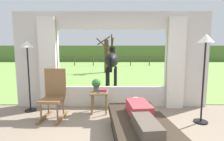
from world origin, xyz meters
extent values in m
cube|color=beige|center=(-2.02, 2.26, 1.27)|extent=(1.15, 0.12, 2.55)
cube|color=beige|center=(2.02, 2.26, 1.27)|extent=(1.15, 0.12, 2.55)
cube|color=beige|center=(0.00, 2.26, 0.28)|extent=(2.90, 0.12, 0.55)
cube|color=beige|center=(0.00, 2.26, 2.33)|extent=(2.90, 0.12, 0.45)
cube|color=silver|center=(-1.69, 2.12, 1.20)|extent=(0.44, 0.10, 2.40)
cube|color=silver|center=(1.69, 2.12, 1.20)|extent=(0.44, 0.10, 2.40)
cube|color=#759E47|center=(0.00, 13.16, 0.01)|extent=(36.00, 21.68, 0.02)
cube|color=#577437|center=(0.00, 23.00, 1.20)|extent=(36.00, 2.00, 2.40)
cube|color=black|center=(0.46, 0.40, 0.12)|extent=(0.98, 1.64, 0.24)
cube|color=#2D2319|center=(0.46, 0.40, 0.33)|extent=(1.07, 1.78, 0.18)
cube|color=#B23338|center=(0.46, 0.55, 0.53)|extent=(0.40, 0.63, 0.22)
cube|color=#4C4238|center=(0.46, -0.05, 0.51)|extent=(0.35, 0.71, 0.18)
sphere|color=tan|center=(0.46, 0.94, 0.53)|extent=(0.20, 0.20, 0.20)
cube|color=brown|center=(-1.33, 1.36, 0.44)|extent=(0.50, 0.50, 0.06)
cube|color=brown|center=(-1.32, 1.57, 0.78)|extent=(0.48, 0.09, 0.68)
cube|color=brown|center=(-1.53, 1.38, 0.03)|extent=(0.10, 0.68, 0.06)
cube|color=brown|center=(-1.13, 1.35, 0.03)|extent=(0.10, 0.68, 0.06)
cylinder|color=brown|center=(-1.52, 1.19, 0.24)|extent=(0.04, 0.04, 0.38)
cylinder|color=brown|center=(-1.16, 1.18, 0.24)|extent=(0.04, 0.04, 0.38)
cylinder|color=brown|center=(-1.50, 1.55, 0.24)|extent=(0.04, 0.04, 0.38)
cylinder|color=brown|center=(-1.14, 1.53, 0.24)|extent=(0.04, 0.04, 0.38)
cube|color=brown|center=(-0.31, 1.77, 0.51)|extent=(0.44, 0.44, 0.03)
cylinder|color=brown|center=(-0.48, 1.60, 0.24)|extent=(0.04, 0.04, 0.49)
cylinder|color=brown|center=(-0.14, 1.60, 0.24)|extent=(0.04, 0.04, 0.49)
cylinder|color=brown|center=(-0.48, 1.94, 0.24)|extent=(0.04, 0.04, 0.49)
cylinder|color=brown|center=(-0.14, 1.94, 0.24)|extent=(0.04, 0.04, 0.49)
cylinder|color=#4C5156|center=(-0.39, 1.83, 0.58)|extent=(0.14, 0.14, 0.12)
sphere|color=#2D6B2D|center=(-0.39, 1.83, 0.73)|extent=(0.22, 0.22, 0.22)
cube|color=beige|center=(-0.23, 1.70, 0.54)|extent=(0.17, 0.15, 0.03)
cube|color=#59336B|center=(-0.22, 1.70, 0.57)|extent=(0.21, 0.15, 0.03)
cube|color=#B22D28|center=(-0.22, 1.70, 0.59)|extent=(0.19, 0.13, 0.02)
cylinder|color=black|center=(-2.09, 1.87, 0.01)|extent=(0.28, 0.28, 0.03)
cylinder|color=black|center=(-2.09, 1.87, 0.80)|extent=(0.04, 0.04, 1.61)
cone|color=white|center=(-2.09, 1.87, 1.70)|extent=(0.32, 0.32, 0.18)
cylinder|color=black|center=(1.91, 1.19, 0.01)|extent=(0.28, 0.28, 0.03)
cylinder|color=black|center=(1.91, 1.19, 0.84)|extent=(0.04, 0.04, 1.69)
cone|color=white|center=(1.91, 1.19, 1.78)|extent=(0.32, 0.32, 0.18)
ellipsoid|color=black|center=(-0.02, 4.47, 1.17)|extent=(0.61, 1.26, 0.60)
cylinder|color=black|center=(0.01, 5.15, 1.48)|extent=(0.29, 0.61, 0.53)
ellipsoid|color=black|center=(0.02, 5.39, 1.63)|extent=(0.22, 0.49, 0.24)
cube|color=black|center=(0.01, 5.07, 1.51)|extent=(0.10, 0.43, 0.32)
cylinder|color=black|center=(-0.04, 3.87, 1.02)|extent=(0.10, 0.10, 0.55)
cylinder|color=black|center=(-0.16, 4.90, 0.45)|extent=(0.11, 0.11, 0.85)
cylinder|color=black|center=(0.16, 4.88, 0.45)|extent=(0.11, 0.11, 0.85)
cylinder|color=black|center=(-0.19, 4.06, 0.45)|extent=(0.11, 0.11, 0.85)
cylinder|color=black|center=(0.13, 4.04, 0.45)|extent=(0.11, 0.11, 0.85)
cylinder|color=#4C3823|center=(-0.39, 9.53, 1.19)|extent=(0.32, 0.32, 2.34)
cylinder|color=#47331E|center=(0.04, 9.56, 2.10)|extent=(0.15, 1.11, 0.74)
cylinder|color=#47331E|center=(-0.60, 9.89, 2.32)|extent=(0.95, 0.60, 0.69)
cylinder|color=#47331E|center=(-0.02, 9.53, 2.27)|extent=(0.09, 0.68, 0.92)
cylinder|color=#47331E|center=(-0.69, 9.20, 2.08)|extent=(0.89, 0.79, 0.78)
cylinder|color=#47331E|center=(-0.25, 9.13, 1.65)|extent=(0.93, 0.40, 0.91)
cylinder|color=brown|center=(-8.00, 15.25, 0.57)|extent=(0.10, 0.10, 1.10)
cylinder|color=brown|center=(-6.00, 15.25, 0.57)|extent=(0.10, 0.10, 1.10)
cylinder|color=brown|center=(-4.00, 15.25, 0.57)|extent=(0.10, 0.10, 1.10)
cylinder|color=brown|center=(-2.00, 15.25, 0.57)|extent=(0.10, 0.10, 1.10)
cylinder|color=brown|center=(0.00, 15.25, 0.57)|extent=(0.10, 0.10, 1.10)
cylinder|color=brown|center=(2.00, 15.25, 0.57)|extent=(0.10, 0.10, 1.10)
cylinder|color=brown|center=(4.00, 15.25, 0.57)|extent=(0.10, 0.10, 1.10)
cylinder|color=brown|center=(6.00, 15.25, 0.57)|extent=(0.10, 0.10, 1.10)
cylinder|color=brown|center=(8.00, 15.25, 0.57)|extent=(0.10, 0.10, 1.10)
cube|color=brown|center=(0.00, 15.25, 0.97)|extent=(16.00, 0.06, 0.08)
camera|label=1|loc=(0.00, -2.16, 1.51)|focal=26.15mm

